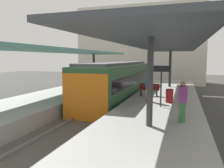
% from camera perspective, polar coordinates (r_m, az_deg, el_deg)
% --- Properties ---
extents(ground_plane, '(80.00, 80.00, 0.00)m').
position_cam_1_polar(ground_plane, '(14.54, -2.60, -7.66)').
color(ground_plane, '#383835').
extents(platform_left, '(4.40, 28.00, 1.00)m').
position_cam_1_polar(platform_left, '(16.14, -15.38, -4.65)').
color(platform_left, '#9E9E99').
rests_on(platform_left, ground_plane).
extents(platform_right, '(4.40, 28.00, 1.00)m').
position_cam_1_polar(platform_right, '(13.59, 12.66, -6.67)').
color(platform_right, '#9E9E99').
rests_on(platform_right, ground_plane).
extents(track_ballast, '(3.20, 28.00, 0.20)m').
position_cam_1_polar(track_ballast, '(14.52, -2.61, -7.28)').
color(track_ballast, '#59544C').
rests_on(track_ballast, ground_plane).
extents(rail_near_side, '(0.08, 28.00, 0.14)m').
position_cam_1_polar(rail_near_side, '(14.74, -5.25, -6.41)').
color(rail_near_side, slate).
rests_on(rail_near_side, track_ballast).
extents(rail_far_side, '(0.08, 28.00, 0.14)m').
position_cam_1_polar(rail_far_side, '(14.25, 0.12, -6.84)').
color(rail_far_side, slate).
rests_on(rail_far_side, track_ballast).
extents(commuter_train, '(2.78, 12.65, 3.10)m').
position_cam_1_polar(commuter_train, '(17.68, 1.58, 0.58)').
color(commuter_train, '#2D5633').
rests_on(commuter_train, track_ballast).
extents(canopy_left, '(4.18, 21.00, 3.24)m').
position_cam_1_polar(canopy_left, '(17.04, -13.14, 8.24)').
color(canopy_left, '#333335').
rests_on(canopy_left, platform_left).
extents(canopy_right, '(4.18, 21.00, 3.53)m').
position_cam_1_polar(canopy_right, '(14.65, 13.58, 9.61)').
color(canopy_right, '#333335').
rests_on(canopy_right, platform_right).
extents(platform_bench, '(1.40, 0.41, 0.86)m').
position_cam_1_polar(platform_bench, '(15.58, 9.61, -1.31)').
color(platform_bench, black).
rests_on(platform_bench, platform_right).
extents(platform_sign, '(0.90, 0.08, 2.21)m').
position_cam_1_polar(platform_sign, '(11.99, 12.67, 1.86)').
color(platform_sign, '#262628').
rests_on(platform_sign, platform_right).
extents(litter_bin, '(0.44, 0.44, 0.80)m').
position_cam_1_polar(litter_bin, '(13.40, 14.68, -2.99)').
color(litter_bin, maroon).
rests_on(litter_bin, platform_right).
extents(passenger_near_bench, '(0.36, 0.36, 1.65)m').
position_cam_1_polar(passenger_near_bench, '(13.46, 9.39, -0.87)').
color(passenger_near_bench, '#998460').
rests_on(passenger_near_bench, platform_right).
extents(passenger_mid_platform, '(0.36, 0.36, 1.69)m').
position_cam_1_polar(passenger_mid_platform, '(9.35, 17.81, -4.22)').
color(passenger_mid_platform, '#386B3D').
rests_on(passenger_mid_platform, platform_right).
extents(station_building_backdrop, '(18.00, 6.00, 11.00)m').
position_cam_1_polar(station_building_backdrop, '(33.82, 7.51, 9.79)').
color(station_building_backdrop, beige).
rests_on(station_building_backdrop, ground_plane).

